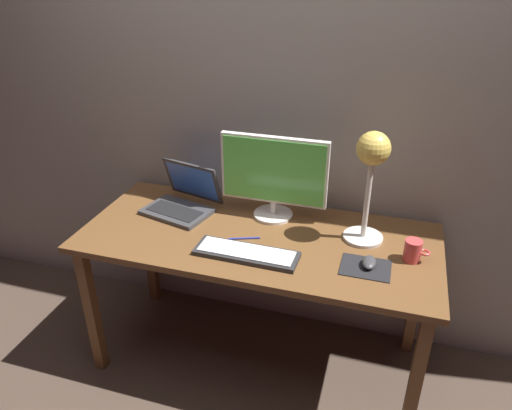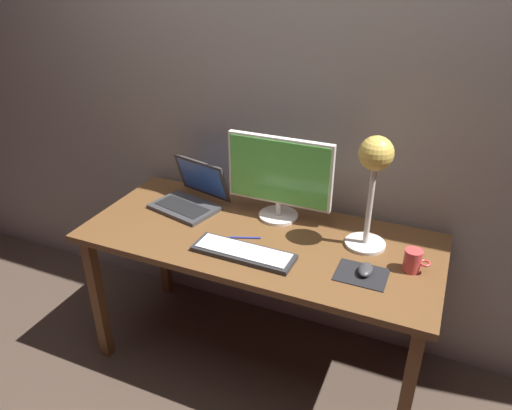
{
  "view_description": "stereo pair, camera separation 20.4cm",
  "coord_description": "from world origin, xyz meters",
  "px_view_note": "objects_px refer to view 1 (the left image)",
  "views": [
    {
      "loc": [
        0.53,
        -1.78,
        1.87
      ],
      "look_at": [
        0.01,
        -0.05,
        0.92
      ],
      "focal_mm": 33.83,
      "sensor_mm": 36.0,
      "label": 1
    },
    {
      "loc": [
        0.72,
        -1.71,
        1.87
      ],
      "look_at": [
        0.01,
        -0.05,
        0.92
      ],
      "focal_mm": 33.83,
      "sensor_mm": 36.0,
      "label": 2
    }
  ],
  "objects_px": {
    "keyboard_main": "(246,253)",
    "laptop": "(184,197)",
    "monitor": "(274,175)",
    "mouse": "(369,262)",
    "pen": "(244,238)",
    "coffee_mug": "(413,251)",
    "desk_lamp": "(372,164)"
  },
  "relations": [
    {
      "from": "keyboard_main",
      "to": "laptop",
      "type": "distance_m",
      "value": 0.53
    },
    {
      "from": "keyboard_main",
      "to": "laptop",
      "type": "bearing_deg",
      "value": 143.27
    },
    {
      "from": "monitor",
      "to": "mouse",
      "type": "bearing_deg",
      "value": -31.41
    },
    {
      "from": "mouse",
      "to": "pen",
      "type": "bearing_deg",
      "value": 174.51
    },
    {
      "from": "monitor",
      "to": "pen",
      "type": "distance_m",
      "value": 0.33
    },
    {
      "from": "coffee_mug",
      "to": "pen",
      "type": "bearing_deg",
      "value": -176.47
    },
    {
      "from": "monitor",
      "to": "laptop",
      "type": "xyz_separation_m",
      "value": [
        -0.44,
        -0.05,
        -0.16
      ]
    },
    {
      "from": "coffee_mug",
      "to": "mouse",
      "type": "bearing_deg",
      "value": -149.72
    },
    {
      "from": "monitor",
      "to": "keyboard_main",
      "type": "bearing_deg",
      "value": -93.04
    },
    {
      "from": "laptop",
      "to": "mouse",
      "type": "relative_size",
      "value": 3.88
    },
    {
      "from": "monitor",
      "to": "desk_lamp",
      "type": "relative_size",
      "value": 1.01
    },
    {
      "from": "pen",
      "to": "mouse",
      "type": "bearing_deg",
      "value": -5.49
    },
    {
      "from": "laptop",
      "to": "monitor",
      "type": "bearing_deg",
      "value": 6.31
    },
    {
      "from": "laptop",
      "to": "coffee_mug",
      "type": "xyz_separation_m",
      "value": [
        1.09,
        -0.15,
        -0.02
      ]
    },
    {
      "from": "keyboard_main",
      "to": "mouse",
      "type": "distance_m",
      "value": 0.51
    },
    {
      "from": "laptop",
      "to": "pen",
      "type": "distance_m",
      "value": 0.42
    },
    {
      "from": "desk_lamp",
      "to": "coffee_mug",
      "type": "relative_size",
      "value": 4.71
    },
    {
      "from": "desk_lamp",
      "to": "coffee_mug",
      "type": "height_order",
      "value": "desk_lamp"
    },
    {
      "from": "laptop",
      "to": "desk_lamp",
      "type": "relative_size",
      "value": 0.75
    },
    {
      "from": "monitor",
      "to": "mouse",
      "type": "height_order",
      "value": "monitor"
    },
    {
      "from": "mouse",
      "to": "coffee_mug",
      "type": "height_order",
      "value": "coffee_mug"
    },
    {
      "from": "desk_lamp",
      "to": "keyboard_main",
      "type": "bearing_deg",
      "value": -148.49
    },
    {
      "from": "desk_lamp",
      "to": "coffee_mug",
      "type": "distance_m",
      "value": 0.39
    },
    {
      "from": "monitor",
      "to": "laptop",
      "type": "bearing_deg",
      "value": -173.69
    },
    {
      "from": "laptop",
      "to": "pen",
      "type": "bearing_deg",
      "value": -27.25
    },
    {
      "from": "mouse",
      "to": "laptop",
      "type": "bearing_deg",
      "value": 165.1
    },
    {
      "from": "mouse",
      "to": "pen",
      "type": "distance_m",
      "value": 0.55
    },
    {
      "from": "keyboard_main",
      "to": "mouse",
      "type": "xyz_separation_m",
      "value": [
        0.5,
        0.07,
        0.01
      ]
    },
    {
      "from": "monitor",
      "to": "desk_lamp",
      "type": "height_order",
      "value": "desk_lamp"
    },
    {
      "from": "mouse",
      "to": "pen",
      "type": "relative_size",
      "value": 0.69
    },
    {
      "from": "desk_lamp",
      "to": "pen",
      "type": "distance_m",
      "value": 0.63
    },
    {
      "from": "laptop",
      "to": "pen",
      "type": "xyz_separation_m",
      "value": [
        0.37,
        -0.19,
        -0.06
      ]
    }
  ]
}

